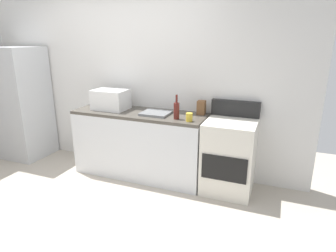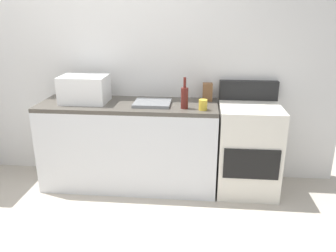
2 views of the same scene
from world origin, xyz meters
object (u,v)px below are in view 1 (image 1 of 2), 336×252
(stove_oven, at_px, (229,155))
(coffee_mug, at_px, (189,117))
(refrigerator, at_px, (22,103))
(wine_bottle, at_px, (177,110))
(knife_block, at_px, (201,108))
(microwave, at_px, (111,100))

(stove_oven, height_order, coffee_mug, stove_oven)
(refrigerator, bearing_deg, wine_bottle, -1.88)
(coffee_mug, distance_m, knife_block, 0.37)
(stove_oven, xyz_separation_m, wine_bottle, (-0.64, -0.14, 0.54))
(microwave, height_order, wine_bottle, wine_bottle)
(refrigerator, xyz_separation_m, wine_bottle, (2.63, -0.09, 0.15))
(stove_oven, height_order, microwave, microwave)
(refrigerator, xyz_separation_m, stove_oven, (3.27, 0.06, -0.39))
(wine_bottle, xyz_separation_m, coffee_mug, (0.18, -0.04, -0.06))
(microwave, bearing_deg, wine_bottle, -7.90)
(wine_bottle, distance_m, knife_block, 0.39)
(stove_oven, relative_size, coffee_mug, 11.00)
(refrigerator, relative_size, knife_block, 9.55)
(wine_bottle, relative_size, coffee_mug, 3.00)
(coffee_mug, bearing_deg, microwave, 171.46)
(wine_bottle, height_order, knife_block, wine_bottle)
(microwave, height_order, knife_block, microwave)
(coffee_mug, xyz_separation_m, knife_block, (0.05, 0.36, 0.04))
(microwave, height_order, coffee_mug, microwave)
(refrigerator, distance_m, knife_block, 2.86)
(microwave, bearing_deg, refrigerator, -178.04)
(coffee_mug, relative_size, knife_block, 0.56)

